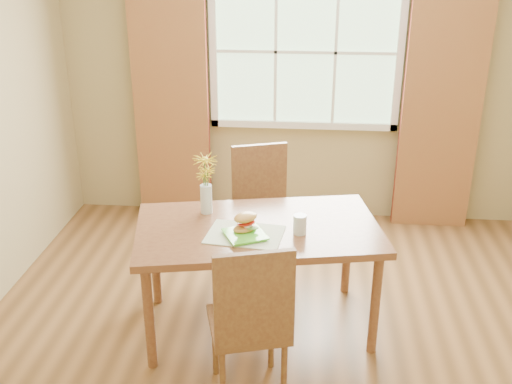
{
  "coord_description": "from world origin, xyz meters",
  "views": [
    {
      "loc": [
        0.04,
        -3.22,
        2.39
      ],
      "look_at": [
        -0.25,
        0.05,
        0.99
      ],
      "focal_mm": 42.0,
      "sensor_mm": 36.0,
      "label": 1
    }
  ],
  "objects": [
    {
      "name": "dining_table",
      "position": [
        -0.24,
        0.1,
        0.66
      ],
      "size": [
        1.64,
        1.12,
        0.73
      ],
      "rotation": [
        0.0,
        0.0,
        0.19
      ],
      "color": "brown",
      "rests_on": "room"
    },
    {
      "name": "water_glass",
      "position": [
        0.02,
        0.03,
        0.79
      ],
      "size": [
        0.08,
        0.08,
        0.12
      ],
      "color": "silver",
      "rests_on": "dining_table"
    },
    {
      "name": "chair_far",
      "position": [
        -0.27,
        0.81,
        0.55
      ],
      "size": [
        0.53,
        0.53,
        1.0
      ],
      "rotation": [
        0.0,
        0.0,
        0.32
      ],
      "color": "brown",
      "rests_on": "room"
    },
    {
      "name": "window",
      "position": [
        0.0,
        1.87,
        1.5
      ],
      "size": [
        1.62,
        0.06,
        1.32
      ],
      "color": "#99C091",
      "rests_on": "room"
    },
    {
      "name": "chair_near",
      "position": [
        -0.22,
        -0.6,
        0.54
      ],
      "size": [
        0.51,
        0.51,
        0.99
      ],
      "rotation": [
        0.0,
        0.0,
        0.28
      ],
      "color": "brown",
      "rests_on": "room"
    },
    {
      "name": "placemat",
      "position": [
        -0.31,
        -0.02,
        0.74
      ],
      "size": [
        0.49,
        0.38,
        0.01
      ],
      "primitive_type": "cube",
      "rotation": [
        0.0,
        0.0,
        -0.13
      ],
      "color": "beige",
      "rests_on": "dining_table"
    },
    {
      "name": "croissant_sandwich",
      "position": [
        -0.31,
        -0.0,
        0.81
      ],
      "size": [
        0.19,
        0.19,
        0.12
      ],
      "rotation": [
        0.0,
        0.0,
        0.76
      ],
      "color": "gold",
      "rests_on": "plate"
    },
    {
      "name": "plate",
      "position": [
        -0.31,
        -0.05,
        0.74
      ],
      "size": [
        0.3,
        0.3,
        0.01
      ],
      "primitive_type": "cube",
      "rotation": [
        0.0,
        0.0,
        0.46
      ],
      "color": "#5CDA36",
      "rests_on": "placemat"
    },
    {
      "name": "curtain_right",
      "position": [
        1.15,
        1.78,
        1.1
      ],
      "size": [
        0.65,
        0.08,
        2.2
      ],
      "primitive_type": "cube",
      "color": "maroon",
      "rests_on": "room"
    },
    {
      "name": "curtain_left",
      "position": [
        -1.15,
        1.78,
        1.1
      ],
      "size": [
        0.65,
        0.08,
        2.2
      ],
      "primitive_type": "cube",
      "color": "maroon",
      "rests_on": "room"
    },
    {
      "name": "room",
      "position": [
        0.0,
        0.0,
        1.35
      ],
      "size": [
        4.24,
        3.84,
        2.74
      ],
      "color": "brown",
      "rests_on": "ground"
    },
    {
      "name": "flower_vase",
      "position": [
        -0.6,
        0.28,
        0.97
      ],
      "size": [
        0.16,
        0.16,
        0.39
      ],
      "color": "silver",
      "rests_on": "dining_table"
    }
  ]
}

